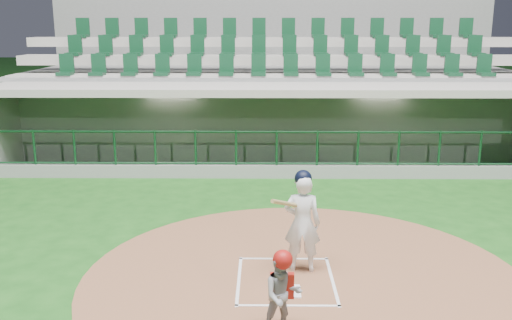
{
  "coord_description": "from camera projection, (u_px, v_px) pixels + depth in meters",
  "views": [
    {
      "loc": [
        -0.38,
        -8.74,
        4.04
      ],
      "look_at": [
        -0.51,
        2.6,
        1.3
      ],
      "focal_mm": 40.0,
      "sensor_mm": 36.0,
      "label": 1
    }
  ],
  "objects": [
    {
      "name": "catcher",
      "position": [
        282.0,
        292.0,
        7.47
      ],
      "size": [
        0.61,
        0.52,
        1.18
      ],
      "color": "gray",
      "rests_on": "dirt_circle"
    },
    {
      "name": "seating_deck",
      "position": [
        273.0,
        100.0,
        19.7
      ],
      "size": [
        17.0,
        6.72,
        5.15
      ],
      "color": "gray",
      "rests_on": "ground"
    },
    {
      "name": "ground",
      "position": [
        285.0,
        273.0,
        9.44
      ],
      "size": [
        120.0,
        120.0,
        0.0
      ],
      "primitive_type": "plane",
      "color": "#164B15",
      "rests_on": "ground"
    },
    {
      "name": "home_plate",
      "position": [
        287.0,
        291.0,
        8.75
      ],
      "size": [
        0.43,
        0.43,
        0.02
      ],
      "primitive_type": "cube",
      "color": "white",
      "rests_on": "dirt_circle"
    },
    {
      "name": "dugout_structure",
      "position": [
        277.0,
        130.0,
        16.84
      ],
      "size": [
        16.4,
        3.7,
        3.0
      ],
      "color": "gray",
      "rests_on": "ground"
    },
    {
      "name": "batter",
      "position": [
        302.0,
        221.0,
        9.33
      ],
      "size": [
        0.86,
        0.87,
        1.73
      ],
      "color": "white",
      "rests_on": "dirt_circle"
    },
    {
      "name": "dirt_circle",
      "position": [
        304.0,
        278.0,
        9.24
      ],
      "size": [
        7.2,
        7.2,
        0.01
      ],
      "primitive_type": "cylinder",
      "color": "brown",
      "rests_on": "ground"
    },
    {
      "name": "batter_box_chalk",
      "position": [
        286.0,
        280.0,
        9.14
      ],
      "size": [
        1.55,
        1.8,
        0.01
      ],
      "color": "white",
      "rests_on": "ground"
    }
  ]
}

